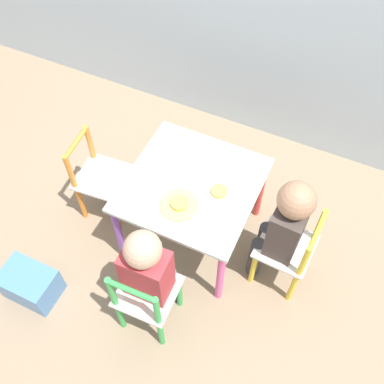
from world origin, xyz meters
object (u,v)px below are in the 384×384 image
Objects in this scene: child_right at (284,225)px; storage_bin at (30,284)px; child_front at (149,269)px; chair_yellow at (289,250)px; plate_right at (219,193)px; kids_table at (192,191)px; chair_green at (146,298)px; plate_front at (179,205)px; chair_orange at (99,178)px.

child_right is 1.29m from storage_bin.
child_front is 2.74× the size of storage_bin.
chair_yellow is 0.73× the size of child_front.
plate_right is at bearing -91.09° from chair_yellow.
plate_right is (0.14, 0.00, 0.07)m from kids_table.
chair_green is at bearing -38.71° from child_right.
chair_green is at bearing -87.28° from plate_front.
chair_yellow is at bearing 11.86° from plate_front.
chair_yellow is 0.59m from plate_front.
chair_yellow is at bearing -4.15° from plate_right.
plate_right and plate_front have the same top height.
child_right reaches higher than plate_right.
chair_green is 2.94× the size of plate_front.
kids_table is 0.16m from plate_right.
kids_table is at bearing -90.00° from chair_green.
child_right reaches higher than storage_bin.
child_front is at bearing -46.32° from chair_yellow.
storage_bin is (-1.07, -0.64, -0.37)m from child_right.
plate_front is (-0.54, -0.11, 0.21)m from chair_yellow.
child_front is (-0.00, 0.06, 0.17)m from chair_green.
chair_orange is at bearing -175.31° from kids_table.
chair_yellow is at bearing 90.00° from child_right.
plate_front is 0.88m from storage_bin.
chair_yellow reaches higher than storage_bin.
kids_table is 0.94m from storage_bin.
chair_green reaches higher than storage_bin.
kids_table is 0.83× the size of child_right.
chair_yellow reaches higher than plate_right.
chair_yellow is 1.00× the size of chair_green.
chair_orange is 0.64m from storage_bin.
child_right is at bearing 30.85° from storage_bin.
kids_table is 3.43× the size of plate_front.
plate_right is (-0.33, 0.03, 0.02)m from child_right.
storage_bin is (-0.61, -0.13, -0.17)m from chair_green.
chair_orange is at bearing -85.89° from child_right.
chair_orange is 0.73× the size of child_front.
plate_front is (-0.02, 0.33, 0.04)m from child_front.
child_front reaches higher than chair_green.
kids_table is at bearing -90.00° from chair_orange.
plate_front is (-0.02, 0.39, 0.21)m from chair_green.
chair_yellow is at bearing -137.53° from chair_green.
child_front reaches higher than plate_front.
chair_green reaches higher than plate_right.
plate_right reaches higher than kids_table.
storage_bin is at bearing 170.04° from chair_orange.
child_front is 0.34m from plate_front.
storage_bin is at bearing 9.69° from chair_green.
chair_yellow is 0.45m from plate_right.
chair_yellow reaches higher than kids_table.
kids_table is 0.86× the size of child_front.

